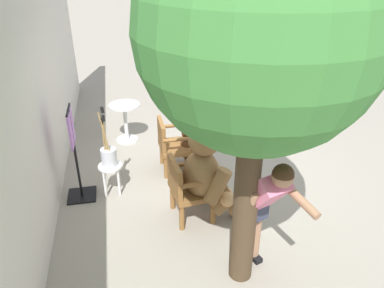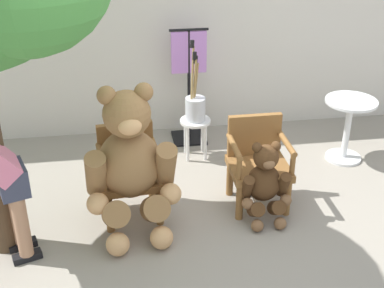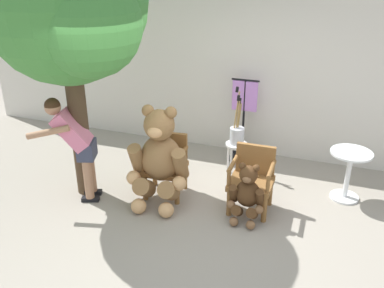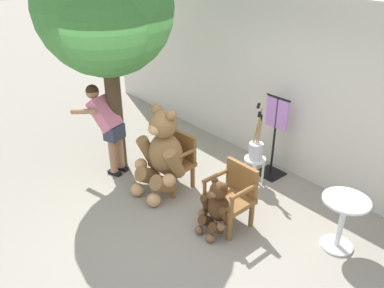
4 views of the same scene
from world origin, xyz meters
The scene contains 12 objects.
ground_plane centered at (0.00, 0.00, 0.00)m, with size 60.00×60.00×0.00m, color gray.
back_wall centered at (0.00, 2.40, 1.40)m, with size 10.00×0.16×2.80m, color beige.
wooden_chair_left centered at (-0.62, 0.60, 0.46)m, with size 0.61×0.57×0.86m.
wooden_chair_right centered at (0.61, 0.60, 0.46)m, with size 0.56×0.52×0.86m.
teddy_bear_large centered at (-0.60, 0.35, 0.68)m, with size 0.84×0.82×1.38m.
teddy_bear_small centered at (0.61, 0.32, 0.38)m, with size 0.47×0.44×0.78m.
person_visitor centered at (-1.69, 0.05, 0.89)m, with size 0.77×0.65×1.48m.
white_stool centered at (0.15, 1.58, 0.36)m, with size 0.34×0.34×0.46m.
brush_bucket centered at (0.15, 1.58, 0.63)m, with size 0.22×0.22×0.91m.
round_side_table centered at (1.81, 1.28, 0.45)m, with size 0.56×0.56×0.72m.
patio_tree centered at (-1.64, 0.18, 2.58)m, with size 2.13×2.03×3.65m.
clothing_display_stand centered at (0.15, 2.02, 0.72)m, with size 0.44×0.40×1.36m.
Camera 4 is at (3.40, -2.46, 3.31)m, focal length 35.00 mm.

